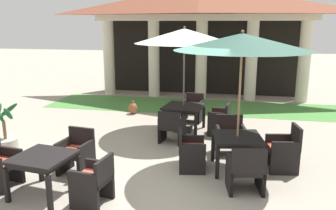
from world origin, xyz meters
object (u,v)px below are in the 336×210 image
patio_chair_near_foreground_west (190,151)px  patio_chair_near_foreground_east (284,150)px  patio_table_mid_left (183,109)px  patio_table_near_foreground (237,141)px  patio_chair_near_foreground_north (230,136)px  terracotta_urn (133,108)px  patio_chair_near_foreground_south (246,170)px  potted_palm_left_edge (6,141)px  patio_table_mid_right (43,161)px  patio_chair_mid_left_east (220,119)px  patio_umbrella_near_foreground (242,43)px  patio_chair_mid_right_north (76,153)px  patio_umbrella_mid_left (184,37)px  patio_chair_mid_left_north (193,108)px  patio_chair_mid_right_east (94,181)px  patio_chair_mid_left_south (172,127)px

patio_chair_near_foreground_west → patio_chair_near_foreground_east: patio_chair_near_foreground_east is taller
patio_chair_near_foreground_west → patio_table_mid_left: (-0.53, 2.52, 0.23)m
patio_table_near_foreground → patio_chair_near_foreground_north: bearing=99.7°
terracotta_urn → patio_chair_near_foreground_south: bearing=-53.6°
potted_palm_left_edge → terracotta_urn: bearing=66.5°
patio_table_mid_right → potted_palm_left_edge: potted_palm_left_edge is taller
patio_table_near_foreground → patio_chair_mid_left_east: bearing=101.3°
potted_palm_left_edge → patio_table_mid_left: bearing=35.1°
patio_table_mid_left → potted_palm_left_edge: (-3.64, -2.55, -0.30)m
patio_umbrella_near_foreground → patio_chair_mid_left_east: bearing=101.3°
patio_chair_near_foreground_south → terracotta_urn: (-3.51, 4.75, -0.22)m
patio_umbrella_near_foreground → patio_chair_mid_right_north: patio_umbrella_near_foreground is taller
patio_chair_near_foreground_west → potted_palm_left_edge: size_ratio=0.66×
patio_chair_near_foreground_east → terracotta_urn: patio_chair_near_foreground_east is taller
patio_table_near_foreground → patio_chair_mid_right_north: 3.21m
patio_chair_near_foreground_west → patio_umbrella_mid_left: bearing=-177.8°
patio_chair_mid_left_north → patio_table_mid_right: 5.45m
patio_chair_mid_right_north → patio_chair_mid_right_east: (0.83, -1.10, -0.00)m
patio_umbrella_near_foreground → patio_chair_near_foreground_east: size_ratio=2.96×
patio_umbrella_mid_left → patio_chair_near_foreground_east: bearing=-42.7°
patio_umbrella_mid_left → patio_chair_mid_left_south: (-0.13, -1.01, -2.17)m
patio_umbrella_mid_left → patio_chair_near_foreground_west: bearing=-78.0°
patio_chair_near_foreground_west → patio_chair_mid_left_east: bearing=158.9°
patio_chair_mid_left_north → patio_umbrella_mid_left: bearing=90.0°
patio_chair_near_foreground_south → patio_chair_mid_left_east: bearing=91.1°
patio_table_near_foreground → patio_chair_near_foreground_north: patio_chair_near_foreground_north is taller
patio_table_mid_right → patio_chair_mid_left_east: bearing=54.7°
patio_umbrella_near_foreground → terracotta_urn: bearing=131.2°
patio_table_mid_right → patio_chair_mid_right_north: 1.00m
patio_table_mid_left → patio_chair_mid_right_east: patio_chair_mid_right_east is taller
patio_chair_near_foreground_east → patio_table_mid_right: bearing=104.6°
patio_table_near_foreground → patio_umbrella_near_foreground: bearing=33.7°
patio_chair_near_foreground_south → patio_table_mid_left: patio_chair_near_foreground_south is taller
patio_chair_near_foreground_north → patio_chair_mid_right_north: bearing=20.1°
patio_chair_mid_left_east → patio_chair_mid_right_east: patio_chair_mid_left_east is taller
patio_umbrella_near_foreground → terracotta_urn: patio_umbrella_near_foreground is taller
patio_umbrella_mid_left → patio_chair_mid_left_north: 2.40m
patio_chair_near_foreground_east → patio_chair_mid_right_east: (-3.21, -2.02, -0.02)m
patio_chair_mid_left_east → patio_chair_mid_right_east: (-1.83, -4.08, -0.01)m
patio_umbrella_near_foreground → patio_chair_mid_left_north: 4.21m
patio_chair_near_foreground_north → patio_chair_mid_left_north: (-1.16, 2.44, -0.01)m
patio_chair_mid_left_north → potted_palm_left_edge: potted_palm_left_edge is taller
patio_table_near_foreground → patio_chair_mid_left_north: 3.63m
patio_chair_mid_left_north → patio_chair_mid_right_north: bearing=74.2°
patio_chair_mid_right_north → terracotta_urn: 4.60m
patio_chair_mid_left_east → patio_table_mid_right: size_ratio=0.84×
patio_chair_near_foreground_south → potted_palm_left_edge: (-5.25, 0.73, -0.08)m
potted_palm_left_edge → patio_table_mid_right: bearing=-39.6°
patio_chair_mid_right_north → potted_palm_left_edge: (-1.99, 0.57, -0.09)m
patio_table_near_foreground → patio_chair_near_foreground_west: patio_chair_near_foreground_west is taller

